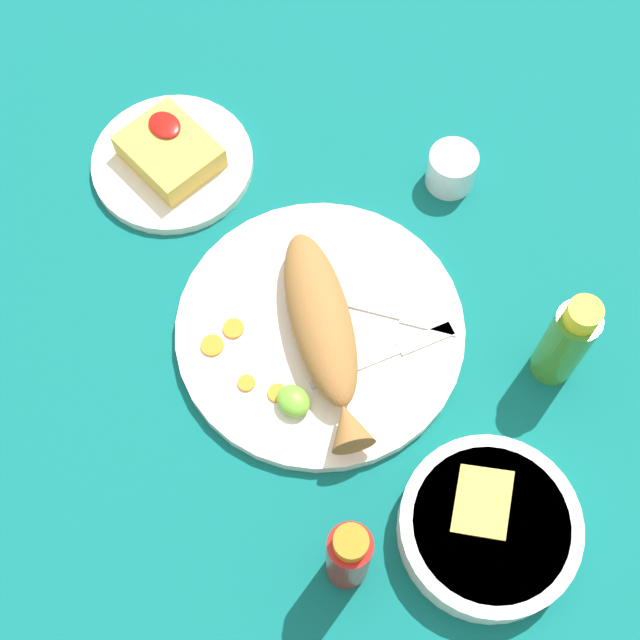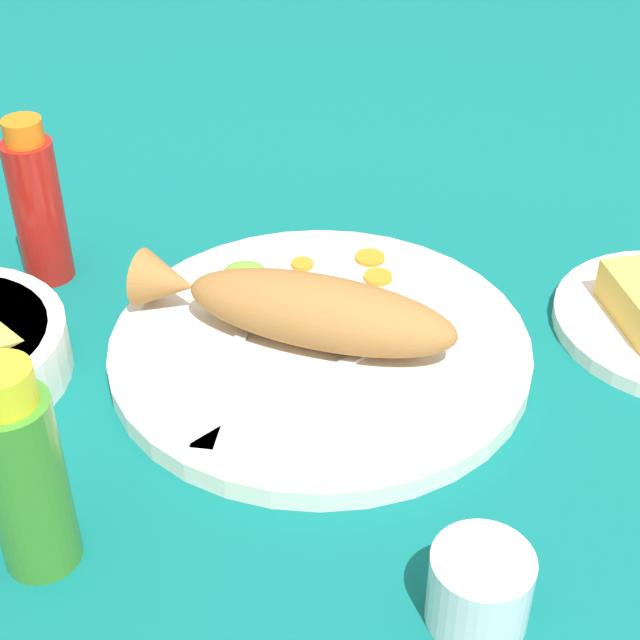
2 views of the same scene
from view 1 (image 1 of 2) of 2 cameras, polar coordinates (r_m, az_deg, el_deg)
name	(u,v)px [view 1 (image 1 of 2)]	position (r m, az deg, el deg)	size (l,w,h in m)	color
ground_plane	(320,333)	(1.09, 0.00, -0.83)	(4.00, 4.00, 0.00)	#0C605B
main_plate	(320,330)	(1.08, 0.00, -0.64)	(0.35, 0.35, 0.02)	white
fried_fish	(323,330)	(1.04, 0.22, -0.64)	(0.27, 0.19, 0.06)	#996633
fork_near	(393,314)	(1.08, 4.73, 0.37)	(0.16, 0.11, 0.00)	silver
fork_far	(392,352)	(1.06, 4.64, -2.08)	(0.08, 0.18, 0.00)	silver
carrot_slice_near	(212,345)	(1.07, -6.91, -1.62)	(0.03, 0.03, 0.00)	orange
carrot_slice_mid	(233,328)	(1.07, -5.56, -0.54)	(0.03, 0.03, 0.00)	orange
carrot_slice_far	(246,383)	(1.05, -4.73, -4.04)	(0.02, 0.02, 0.00)	orange
carrot_slice_extra	(277,393)	(1.04, -2.74, -4.69)	(0.02, 0.02, 0.00)	orange
lime_wedge_main	(293,401)	(1.03, -1.71, -5.19)	(0.04, 0.04, 0.02)	#6BB233
hot_sauce_bottle_red	(349,556)	(0.94, 1.84, -14.87)	(0.05, 0.05, 0.16)	#B21914
hot_sauce_bottle_green	(566,342)	(1.04, 15.47, -1.34)	(0.05, 0.05, 0.16)	#3D8428
salt_cup	(451,171)	(1.19, 8.39, 9.44)	(0.06, 0.06, 0.05)	silver
side_plate_fries	(173,163)	(1.22, -9.41, 9.90)	(0.21, 0.21, 0.01)	white
fries_pile	(170,151)	(1.20, -9.60, 10.63)	(0.12, 0.10, 0.04)	gold
guacamole_bowl	(489,527)	(1.01, 10.74, -12.88)	(0.20, 0.20, 0.06)	white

